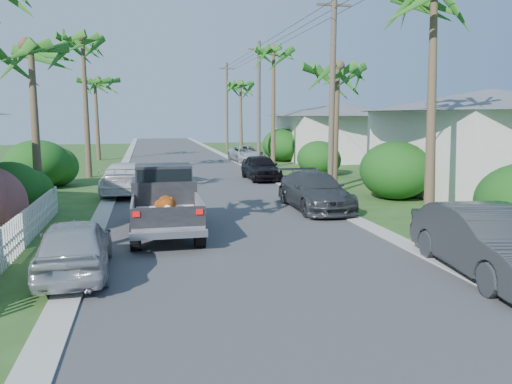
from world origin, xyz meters
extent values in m
plane|color=#2C491B|center=(0.00, 0.00, 0.00)|extent=(120.00, 120.00, 0.00)
cube|color=#38383A|center=(0.00, 25.00, 0.01)|extent=(8.00, 100.00, 0.02)
cube|color=#A5A39E|center=(-4.30, 25.00, 0.03)|extent=(0.60, 100.00, 0.06)
cube|color=#A5A39E|center=(4.30, 25.00, 0.03)|extent=(0.60, 100.00, 0.06)
cylinder|color=black|center=(-3.02, 4.69, 0.38)|extent=(0.28, 0.76, 0.76)
cylinder|color=black|center=(-1.32, 4.69, 0.38)|extent=(0.28, 0.76, 0.76)
cylinder|color=black|center=(-3.02, 7.94, 0.38)|extent=(0.28, 0.76, 0.76)
cylinder|color=black|center=(-1.32, 7.94, 0.38)|extent=(0.28, 0.76, 0.76)
cube|color=gray|center=(-2.17, 5.34, 0.62)|extent=(1.90, 2.40, 0.24)
cube|color=gray|center=(-3.09, 5.34, 1.00)|extent=(0.06, 2.40, 0.55)
cube|color=gray|center=(-1.25, 5.34, 1.00)|extent=(0.06, 2.40, 0.55)
cube|color=black|center=(-2.17, 4.17, 0.98)|extent=(1.92, 0.08, 0.52)
cube|color=silver|center=(-2.17, 4.01, 0.55)|extent=(1.98, 0.18, 0.18)
cube|color=red|center=(-2.97, 4.12, 1.10)|extent=(0.18, 0.05, 0.14)
cube|color=red|center=(-1.37, 4.12, 1.10)|extent=(0.18, 0.05, 0.14)
cube|color=black|center=(-2.17, 7.19, 1.05)|extent=(1.94, 1.65, 1.10)
cube|color=black|center=(-2.17, 7.19, 1.78)|extent=(1.70, 1.35, 0.55)
cube|color=black|center=(-2.17, 6.52, 1.75)|extent=(1.60, 0.05, 0.45)
cube|color=black|center=(-2.17, 8.44, 0.90)|extent=(1.94, 1.20, 0.80)
cube|color=white|center=(-2.17, 5.34, 0.82)|extent=(1.70, 2.10, 0.16)
ellipsoid|color=orange|center=(-2.17, 5.44, 1.12)|extent=(0.48, 1.25, 0.43)
sphere|color=orange|center=(-2.17, 4.69, 1.20)|extent=(0.40, 0.40, 0.40)
ellipsoid|color=white|center=(-2.17, 5.44, 1.02)|extent=(0.32, 0.86, 0.18)
imported|color=#2F3234|center=(4.69, 0.87, 0.77)|extent=(2.15, 4.83, 1.54)
imported|color=#323538|center=(3.60, 9.39, 0.70)|extent=(1.98, 4.84, 1.40)
imported|color=black|center=(3.60, 18.62, 0.70)|extent=(1.76, 4.16, 1.40)
imported|color=silver|center=(5.00, 29.79, 0.65)|extent=(2.40, 4.79, 1.30)
imported|color=#AFB1B6|center=(-4.30, 2.87, 0.65)|extent=(1.69, 3.89, 1.31)
imported|color=silver|center=(-3.60, 14.87, 0.73)|extent=(2.37, 5.18, 1.47)
cone|color=brown|center=(-6.80, 12.00, 3.10)|extent=(0.36, 0.61, 6.21)
cone|color=brown|center=(-6.00, 22.00, 4.00)|extent=(0.36, 0.36, 8.00)
cone|color=brown|center=(-6.50, 34.00, 3.25)|extent=(0.36, 0.75, 6.51)
cone|color=brown|center=(6.30, 6.00, 3.75)|extent=(0.36, 0.73, 7.51)
cone|color=brown|center=(6.60, 15.00, 3.00)|extent=(0.36, 0.54, 6.01)
cone|color=brown|center=(6.20, 26.00, 4.10)|extent=(0.36, 0.36, 8.20)
cone|color=brown|center=(6.50, 40.00, 3.40)|extent=(0.36, 0.63, 6.81)
ellipsoid|color=#144513|center=(-7.40, 10.00, 1.00)|extent=(2.40, 2.64, 2.00)
ellipsoid|color=#144513|center=(-8.00, 18.00, 1.20)|extent=(3.20, 3.52, 2.40)
ellipsoid|color=#144513|center=(7.80, 11.00, 1.25)|extent=(3.00, 3.30, 2.50)
ellipsoid|color=#144513|center=(7.50, 20.00, 1.05)|extent=(2.60, 2.86, 2.10)
ellipsoid|color=#144513|center=(8.00, 30.00, 1.30)|extent=(3.20, 3.52, 2.60)
cube|color=white|center=(-6.00, 5.50, 0.50)|extent=(0.10, 11.00, 1.00)
cube|color=silver|center=(13.00, 12.00, 1.90)|extent=(8.00, 9.00, 3.80)
cone|color=#595B60|center=(13.00, 12.00, 4.30)|extent=(6.48, 6.48, 1.00)
cube|color=silver|center=(13.00, 30.00, 1.80)|extent=(9.00, 8.00, 3.60)
cone|color=#595B60|center=(13.00, 30.00, 4.10)|extent=(6.48, 6.48, 1.00)
cylinder|color=brown|center=(5.60, 13.00, 4.50)|extent=(0.26, 0.26, 9.00)
cube|color=brown|center=(5.60, 13.00, 8.40)|extent=(1.60, 0.10, 0.10)
cylinder|color=brown|center=(5.60, 28.00, 4.50)|extent=(0.26, 0.26, 9.00)
cube|color=brown|center=(5.60, 28.00, 8.40)|extent=(1.60, 0.10, 0.10)
cylinder|color=brown|center=(5.60, 43.00, 4.50)|extent=(0.26, 0.26, 9.00)
cube|color=brown|center=(5.60, 43.00, 8.40)|extent=(1.60, 0.10, 0.10)
camera|label=1|loc=(-2.67, -8.59, 3.54)|focal=35.00mm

